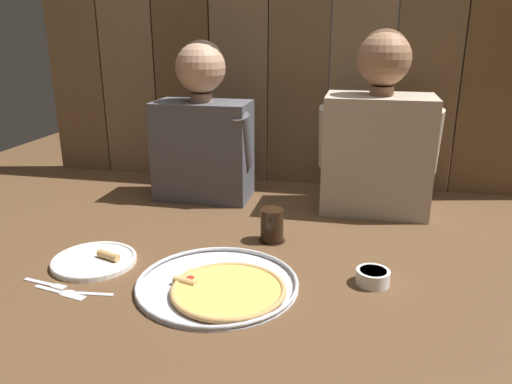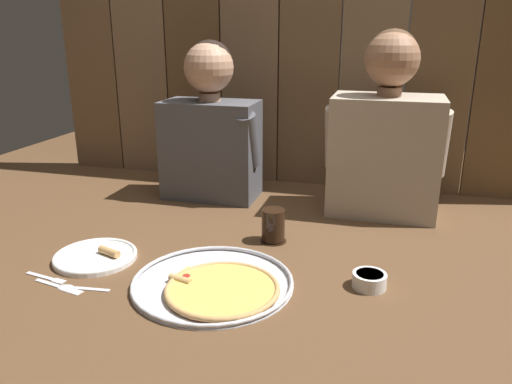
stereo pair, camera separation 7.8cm
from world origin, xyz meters
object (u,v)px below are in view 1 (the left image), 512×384
Objects in this scene: dinner_plate at (94,260)px; diner_right at (378,133)px; drinking_glass at (272,225)px; dipping_bowl at (373,276)px; pizza_tray at (221,286)px; diner_left at (202,127)px.

diner_right is (0.76, 0.61, 0.27)m from dinner_plate.
dipping_bowl is (0.30, -0.21, -0.03)m from drinking_glass.
dipping_bowl is (0.37, 0.11, 0.01)m from pizza_tray.
dinner_plate is (-0.38, 0.07, -0.00)m from pizza_tray.
pizza_tray is 0.66× the size of diner_right.
diner_left reaches higher than pizza_tray.
diner_right is (0.64, -0.00, 0.00)m from diner_left.
dipping_bowl is at bearing 16.20° from pizza_tray.
dipping_bowl is at bearing 3.22° from dinner_plate.
dinner_plate is 1.01m from diner_right.
drinking_glass is (0.07, 0.32, 0.04)m from pizza_tray.
pizza_tray is at bearing -163.80° from dipping_bowl.
pizza_tray is 0.33m from drinking_glass.
diner_left reaches higher than dinner_plate.
diner_right is at bearing 61.06° from pizza_tray.
diner_left is (0.12, 0.61, 0.26)m from dinner_plate.
diner_right reaches higher than drinking_glass.
diner_left is (-0.63, 0.57, 0.25)m from dipping_bowl.
drinking_glass reaches higher than dinner_plate.
dipping_bowl reaches higher than pizza_tray.
dipping_bowl is at bearing -35.39° from drinking_glass.
diner_right reaches higher than diner_left.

